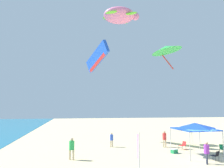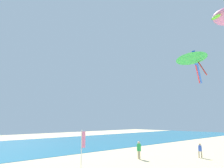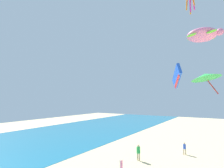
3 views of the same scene
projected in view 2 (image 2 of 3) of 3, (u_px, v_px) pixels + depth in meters
The scene contains 6 objects.
ocean_strip at pixel (34, 146), 37.66m from camera, with size 120.00×24.40×0.02m, color teal.
banner_flag at pixel (82, 150), 16.22m from camera, with size 0.36×0.06×3.45m.
person_far_stroller at pixel (139, 149), 25.32m from camera, with size 0.44×0.46×1.86m.
person_near_umbrella at pixel (200, 149), 26.06m from camera, with size 0.37×0.37×1.57m.
kite_delta_green at pixel (191, 56), 19.41m from camera, with size 3.28×3.31×2.09m.
kite_parafoil_blue at pixel (197, 68), 30.77m from camera, with size 5.43×2.64×3.46m.
Camera 2 is at (-18.40, -5.30, 4.19)m, focal length 38.33 mm.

